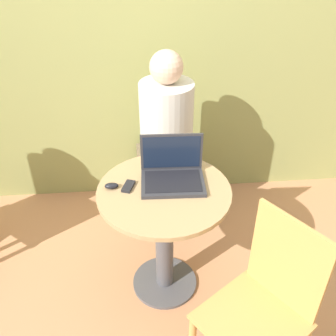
{
  "coord_description": "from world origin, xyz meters",
  "views": [
    {
      "loc": [
        -0.12,
        -1.58,
        1.97
      ],
      "look_at": [
        0.02,
        0.05,
        0.83
      ],
      "focal_mm": 42.0,
      "sensor_mm": 36.0,
      "label": 1
    }
  ],
  "objects_px": {
    "laptop": "(172,173)",
    "cell_phone": "(128,186)",
    "person_seated": "(165,155)",
    "chair_empty": "(263,308)"
  },
  "relations": [
    {
      "from": "person_seated",
      "to": "chair_empty",
      "type": "bearing_deg",
      "value": -73.85
    },
    {
      "from": "cell_phone",
      "to": "person_seated",
      "type": "xyz_separation_m",
      "value": [
        0.24,
        0.59,
        -0.2
      ]
    },
    {
      "from": "cell_phone",
      "to": "person_seated",
      "type": "relative_size",
      "value": 0.08
    },
    {
      "from": "laptop",
      "to": "person_seated",
      "type": "height_order",
      "value": "person_seated"
    },
    {
      "from": "laptop",
      "to": "chair_empty",
      "type": "relative_size",
      "value": 0.37
    },
    {
      "from": "laptop",
      "to": "cell_phone",
      "type": "distance_m",
      "value": 0.24
    },
    {
      "from": "chair_empty",
      "to": "person_seated",
      "type": "height_order",
      "value": "person_seated"
    },
    {
      "from": "person_seated",
      "to": "laptop",
      "type": "bearing_deg",
      "value": -90.4
    },
    {
      "from": "cell_phone",
      "to": "person_seated",
      "type": "distance_m",
      "value": 0.67
    },
    {
      "from": "laptop",
      "to": "chair_empty",
      "type": "distance_m",
      "value": 0.78
    }
  ]
}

